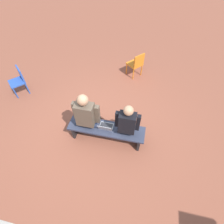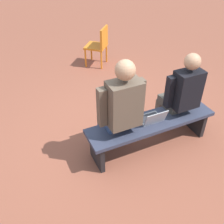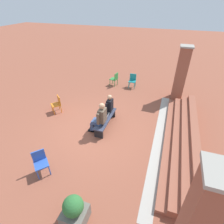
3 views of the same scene
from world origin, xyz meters
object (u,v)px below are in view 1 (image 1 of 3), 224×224
(person_student, at_px, (128,122))
(plastic_chair_near_bench_left, at_px, (19,79))
(bench, at_px, (106,130))
(person_adult, at_px, (87,114))
(plastic_chair_near_bench_right, at_px, (136,63))
(laptop, at_px, (106,127))

(person_student, xyz_separation_m, plastic_chair_near_bench_left, (3.41, -1.05, -0.23))
(bench, xyz_separation_m, person_adult, (0.45, -0.07, 0.40))
(plastic_chair_near_bench_right, bearing_deg, laptop, 82.16)
(laptop, distance_m, plastic_chair_near_bench_left, 3.14)
(bench, distance_m, laptop, 0.15)
(plastic_chair_near_bench_right, bearing_deg, bench, 82.29)
(laptop, bearing_deg, bench, -123.05)
(bench, relative_size, person_student, 1.35)
(bench, bearing_deg, plastic_chair_near_bench_left, -20.82)
(plastic_chair_near_bench_right, xyz_separation_m, plastic_chair_near_bench_left, (3.30, 1.55, 0.00))
(bench, relative_size, plastic_chair_near_bench_left, 2.14)
(bench, bearing_deg, person_adult, -9.22)
(bench, height_order, person_student, person_student)
(laptop, distance_m, plastic_chair_near_bench_right, 2.71)
(plastic_chair_near_bench_left, bearing_deg, plastic_chair_near_bench_right, -154.79)
(person_adult, bearing_deg, person_student, 179.63)
(laptop, xyz_separation_m, plastic_chair_near_bench_left, (2.93, -1.13, -0.02))
(bench, relative_size, plastic_chair_near_bench_right, 2.14)
(laptop, bearing_deg, plastic_chair_near_bench_left, -21.08)
(bench, distance_m, person_adult, 0.61)
(plastic_chair_near_bench_right, distance_m, plastic_chair_near_bench_left, 3.65)
(person_student, relative_size, plastic_chair_near_bench_right, 1.59)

